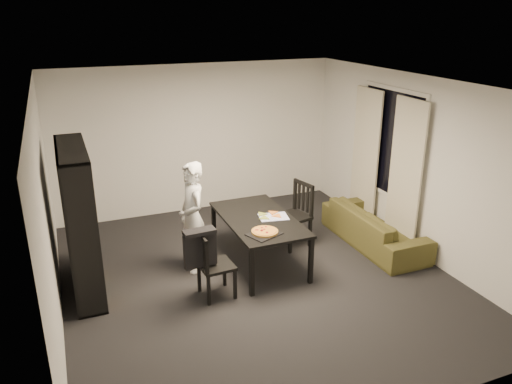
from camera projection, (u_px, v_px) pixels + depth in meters
name	position (u px, v px, depth m)	size (l,w,h in m)	color
room	(257.00, 188.00, 6.38)	(5.01, 5.51, 2.61)	black
window_pane	(391.00, 143.00, 7.71)	(0.02, 1.40, 1.60)	black
window_frame	(390.00, 143.00, 7.70)	(0.03, 1.52, 1.72)	white
curtain_left	(405.00, 175.00, 7.34)	(0.03, 0.70, 2.25)	beige
curtain_right	(365.00, 157.00, 8.25)	(0.03, 0.70, 2.25)	beige
bookshelf	(80.00, 221.00, 6.26)	(0.35, 1.50, 1.90)	black
dining_table	(259.00, 222.00, 7.00)	(0.93, 1.68, 0.70)	black
chair_left	(210.00, 261.00, 6.19)	(0.43, 0.43, 0.88)	black
chair_right	(297.00, 210.00, 7.62)	(0.55, 0.55, 0.99)	black
draped_jacket	(200.00, 247.00, 6.06)	(0.41, 0.20, 0.49)	black
person	(192.00, 217.00, 6.80)	(0.57, 0.37, 1.56)	silver
baking_tray	(264.00, 234.00, 6.46)	(0.40, 0.32, 0.01)	black
pepperoni_pizza	(265.00, 231.00, 6.49)	(0.35, 0.35, 0.03)	#A57330
kitchen_towel	(273.00, 217.00, 7.01)	(0.40, 0.30, 0.01)	white
pizza_slices	(269.00, 215.00, 7.04)	(0.37, 0.31, 0.01)	gold
sofa	(374.00, 227.00, 7.70)	(1.95, 0.76, 0.57)	#404019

